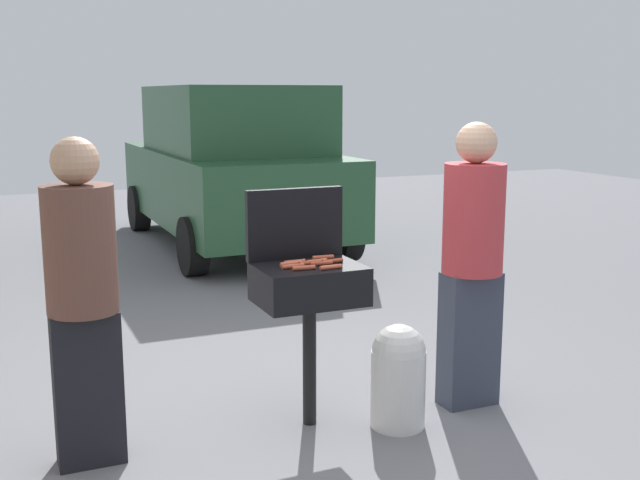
{
  "coord_description": "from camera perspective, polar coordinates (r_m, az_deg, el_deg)",
  "views": [
    {
      "loc": [
        -1.8,
        -4.1,
        1.92
      ],
      "look_at": [
        0.16,
        0.4,
        1.0
      ],
      "focal_mm": 43.63,
      "sensor_mm": 36.0,
      "label": 1
    }
  ],
  "objects": [
    {
      "name": "hot_dog_7",
      "position": [
        4.37,
        -2.0,
        -1.93
      ],
      "size": [
        0.13,
        0.03,
        0.03
      ],
      "primitive_type": "cylinder",
      "rotation": [
        0.0,
        1.57,
        0.0
      ],
      "color": "#B74C33",
      "rests_on": "bbq_grill"
    },
    {
      "name": "person_left",
      "position": [
        4.15,
        -17.02,
        -3.64
      ],
      "size": [
        0.36,
        0.36,
        1.72
      ],
      "rotation": [
        0.0,
        0.0,
        0.28
      ],
      "color": "black",
      "rests_on": "ground"
    },
    {
      "name": "hot_dog_8",
      "position": [
        4.44,
        0.1,
        -1.72
      ],
      "size": [
        0.13,
        0.04,
        0.03
      ],
      "primitive_type": "cylinder",
      "rotation": [
        0.0,
        1.57,
        -0.12
      ],
      "color": "#AD4228",
      "rests_on": "bbq_grill"
    },
    {
      "name": "grill_lid_open",
      "position": [
        4.6,
        -1.86,
        1.22
      ],
      "size": [
        0.6,
        0.05,
        0.42
      ],
      "primitive_type": "cube",
      "color": "black",
      "rests_on": "bbq_grill"
    },
    {
      "name": "hot_dog_0",
      "position": [
        4.33,
        -1.2,
        -2.05
      ],
      "size": [
        0.13,
        0.04,
        0.03
      ],
      "primitive_type": "cylinder",
      "rotation": [
        0.0,
        1.57,
        -0.1
      ],
      "color": "#B74C33",
      "rests_on": "bbq_grill"
    },
    {
      "name": "hot_dog_9",
      "position": [
        4.47,
        -1.88,
        -1.63
      ],
      "size": [
        0.13,
        0.03,
        0.03
      ],
      "primitive_type": "cylinder",
      "rotation": [
        0.0,
        1.57,
        0.07
      ],
      "color": "#C6593D",
      "rests_on": "bbq_grill"
    },
    {
      "name": "parked_minivan",
      "position": [
        9.99,
        -6.49,
        5.43
      ],
      "size": [
        2.03,
        4.4,
        2.02
      ],
      "rotation": [
        0.0,
        0.0,
        3.14
      ],
      "color": "#234C2D",
      "rests_on": "ground"
    },
    {
      "name": "hot_dog_1",
      "position": [
        4.45,
        -0.7,
        -1.7
      ],
      "size": [
        0.13,
        0.04,
        0.03
      ],
      "primitive_type": "cylinder",
      "rotation": [
        0.0,
        1.57,
        -0.08
      ],
      "color": "#AD4228",
      "rests_on": "bbq_grill"
    },
    {
      "name": "bbq_grill",
      "position": [
        4.48,
        -0.79,
        -3.71
      ],
      "size": [
        0.6,
        0.44,
        0.96
      ],
      "color": "black",
      "rests_on": "ground"
    },
    {
      "name": "ground_plane",
      "position": [
        4.87,
        0.15,
        -12.58
      ],
      "size": [
        24.0,
        24.0,
        0.0
      ],
      "primitive_type": "plane",
      "color": "slate"
    },
    {
      "name": "hot_dog_3",
      "position": [
        4.34,
        0.79,
        -2.0
      ],
      "size": [
        0.13,
        0.03,
        0.03
      ],
      "primitive_type": "cylinder",
      "rotation": [
        0.0,
        1.57,
        0.04
      ],
      "color": "#C6593D",
      "rests_on": "bbq_grill"
    },
    {
      "name": "hot_dog_4",
      "position": [
        4.5,
        0.92,
        -1.56
      ],
      "size": [
        0.13,
        0.04,
        0.03
      ],
      "primitive_type": "cylinder",
      "rotation": [
        0.0,
        1.57,
        0.09
      ],
      "color": "#AD4228",
      "rests_on": "bbq_grill"
    },
    {
      "name": "hot_dog_6",
      "position": [
        4.6,
        0.22,
        -1.28
      ],
      "size": [
        0.13,
        0.04,
        0.03
      ],
      "primitive_type": "cylinder",
      "rotation": [
        0.0,
        1.57,
        -0.08
      ],
      "color": "#B74C33",
      "rests_on": "bbq_grill"
    },
    {
      "name": "propane_tank",
      "position": [
        4.61,
        5.76,
        -9.74
      ],
      "size": [
        0.32,
        0.32,
        0.62
      ],
      "color": "silver",
      "rests_on": "ground"
    },
    {
      "name": "person_right",
      "position": [
        4.83,
        11.11,
        -1.1
      ],
      "size": [
        0.37,
        0.37,
        1.76
      ],
      "rotation": [
        0.0,
        0.0,
        3.03
      ],
      "color": "#333847",
      "rests_on": "ground"
    },
    {
      "name": "hot_dog_5",
      "position": [
        4.43,
        -2.15,
        -1.74
      ],
      "size": [
        0.13,
        0.03,
        0.03
      ],
      "primitive_type": "cylinder",
      "rotation": [
        0.0,
        1.57,
        0.05
      ],
      "color": "#C6593D",
      "rests_on": "bbq_grill"
    },
    {
      "name": "hot_dog_2",
      "position": [
        4.49,
        -0.24,
        -1.57
      ],
      "size": [
        0.13,
        0.04,
        0.03
      ],
      "primitive_type": "cylinder",
      "rotation": [
        0.0,
        1.57,
        0.11
      ],
      "color": "#C6593D",
      "rests_on": "bbq_grill"
    }
  ]
}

